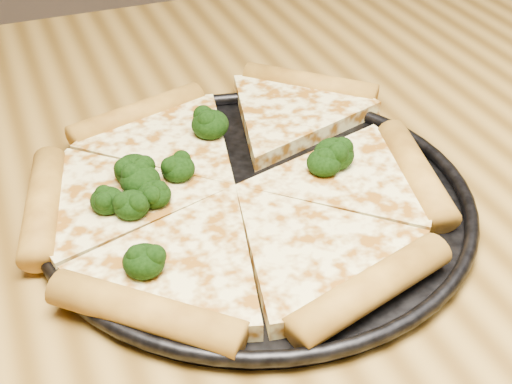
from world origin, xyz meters
name	(u,v)px	position (x,y,z in m)	size (l,w,h in m)	color
dining_table	(324,266)	(0.00, 0.00, 0.66)	(1.20, 0.90, 0.75)	olive
pizza_pan	(256,201)	(-0.07, -0.01, 0.76)	(0.35, 0.35, 0.02)	black
pizza	(239,183)	(-0.08, 0.01, 0.77)	(0.36, 0.37, 0.03)	#FFF19C
broccoli_florets	(197,175)	(-0.11, 0.01, 0.78)	(0.21, 0.18, 0.02)	black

